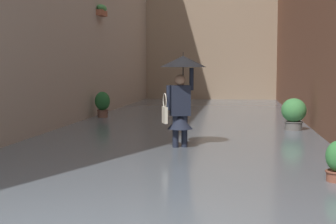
{
  "coord_description": "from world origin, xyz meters",
  "views": [
    {
      "loc": [
        -1.32,
        3.91,
        1.72
      ],
      "look_at": [
        -0.09,
        -5.14,
        0.93
      ],
      "focal_mm": 54.24,
      "sensor_mm": 36.0,
      "label": 1
    }
  ],
  "objects": [
    {
      "name": "potted_plant_far_left",
      "position": [
        -2.74,
        -9.06,
        0.56
      ],
      "size": [
        0.62,
        0.62,
        0.97
      ],
      "color": "#66605B",
      "rests_on": "ground_plane"
    },
    {
      "name": "ground_plane",
      "position": [
        0.0,
        -10.71,
        0.0
      ],
      "size": [
        60.0,
        60.0,
        0.0
      ],
      "primitive_type": "plane",
      "color": "slate"
    },
    {
      "name": "person_wading",
      "position": [
        -0.24,
        -5.93,
        1.36
      ],
      "size": [
        0.91,
        0.91,
        2.03
      ],
      "color": "#2D2319",
      "rests_on": "ground_plane"
    },
    {
      "name": "flood_water",
      "position": [
        0.0,
        -10.71,
        0.09
      ],
      "size": [
        7.27,
        27.43,
        0.17
      ],
      "primitive_type": "cube",
      "color": "slate",
      "rests_on": "ground_plane"
    },
    {
      "name": "potted_plant_mid_right",
      "position": [
        2.89,
        -11.64,
        0.57
      ],
      "size": [
        0.48,
        0.48,
        0.98
      ],
      "color": "brown",
      "rests_on": "ground_plane"
    }
  ]
}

